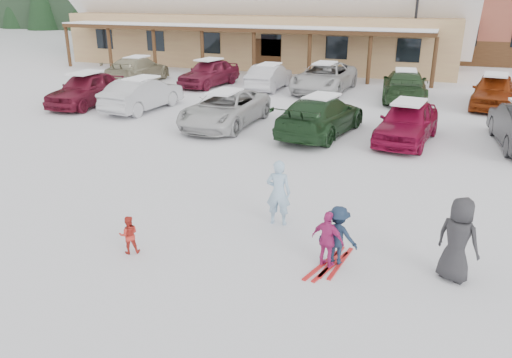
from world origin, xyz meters
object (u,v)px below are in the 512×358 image
(day_lodge, at_px, (265,9))
(bystander_dark, at_px, (458,240))
(lamp_post, at_px, (416,15))
(parked_car_10, at_px, (324,77))
(child_navy, at_px, (338,236))
(parked_car_11, at_px, (405,85))
(parked_car_1, at_px, (143,94))
(parked_car_8, at_px, (209,73))
(parked_car_3, at_px, (321,116))
(parked_car_4, at_px, (407,122))
(parked_car_7, at_px, (138,70))
(adult_skier, at_px, (278,193))
(parked_car_0, at_px, (87,89))
(toddler_red, at_px, (129,235))
(parked_car_2, at_px, (225,109))
(parked_car_9, at_px, (269,77))
(parked_car_12, at_px, (494,91))
(child_magenta, at_px, (328,240))

(day_lodge, height_order, bystander_dark, day_lodge)
(lamp_post, xyz_separation_m, parked_car_10, (-4.05, -6.49, -3.02))
(child_navy, relative_size, parked_car_11, 0.24)
(lamp_post, relative_size, bystander_dark, 4.07)
(day_lodge, height_order, parked_car_1, day_lodge)
(lamp_post, relative_size, parked_car_10, 1.21)
(parked_car_8, bearing_deg, child_navy, -48.52)
(parked_car_3, bearing_deg, lamp_post, -89.28)
(parked_car_4, height_order, parked_car_7, parked_car_7)
(adult_skier, distance_m, parked_car_0, 15.61)
(day_lodge, relative_size, lamp_post, 4.30)
(lamp_post, bearing_deg, parked_car_0, -134.88)
(parked_car_8, xyz_separation_m, parked_car_10, (6.63, 0.57, 0.02))
(parked_car_0, distance_m, parked_car_11, 15.53)
(toddler_red, bearing_deg, parked_car_2, -110.43)
(parked_car_1, xyz_separation_m, parked_car_7, (-4.29, 6.24, 0.03))
(parked_car_0, relative_size, parked_car_9, 1.09)
(parked_car_12, bearing_deg, parked_car_11, -177.41)
(parked_car_10, bearing_deg, parked_car_9, -169.60)
(parked_car_8, bearing_deg, bystander_dark, -43.35)
(child_navy, relative_size, parked_car_2, 0.24)
(lamp_post, distance_m, adult_skier, 23.37)
(day_lodge, bearing_deg, parked_car_11, -44.75)
(child_magenta, relative_size, parked_car_3, 0.23)
(parked_car_1, distance_m, parked_car_4, 11.86)
(parked_car_1, xyz_separation_m, parked_car_10, (6.78, 7.33, 0.04))
(lamp_post, bearing_deg, parked_car_7, -153.37)
(parked_car_1, distance_m, parked_car_2, 4.88)
(child_navy, relative_size, parked_car_8, 0.28)
(parked_car_2, distance_m, parked_car_12, 12.83)
(child_navy, bearing_deg, parked_car_1, -35.99)
(day_lodge, xyz_separation_m, parked_car_12, (15.46, -11.59, -3.17))
(parked_car_11, bearing_deg, bystander_dark, 91.95)
(parked_car_0, xyz_separation_m, parked_car_1, (3.02, 0.08, -0.05))
(parked_car_1, xyz_separation_m, parked_car_8, (0.15, 6.76, 0.02))
(parked_car_4, height_order, parked_car_12, parked_car_12)
(parked_car_7, distance_m, parked_car_11, 15.37)
(parked_car_1, bearing_deg, parked_car_2, 169.00)
(toddler_red, xyz_separation_m, parked_car_9, (-3.34, 18.70, 0.28))
(parked_car_11, bearing_deg, parked_car_12, 170.06)
(parked_car_1, bearing_deg, day_lodge, -84.31)
(lamp_post, xyz_separation_m, child_navy, (0.41, -24.49, -3.18))
(child_navy, bearing_deg, parked_car_4, -85.88)
(adult_skier, relative_size, parked_car_2, 0.31)
(lamp_post, relative_size, parked_car_0, 1.47)
(parked_car_1, bearing_deg, adult_skier, 140.35)
(parked_car_9, bearing_deg, day_lodge, -69.66)
(toddler_red, distance_m, parked_car_7, 21.29)
(bystander_dark, height_order, parked_car_10, bystander_dark)
(parked_car_7, bearing_deg, parked_car_1, 118.73)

